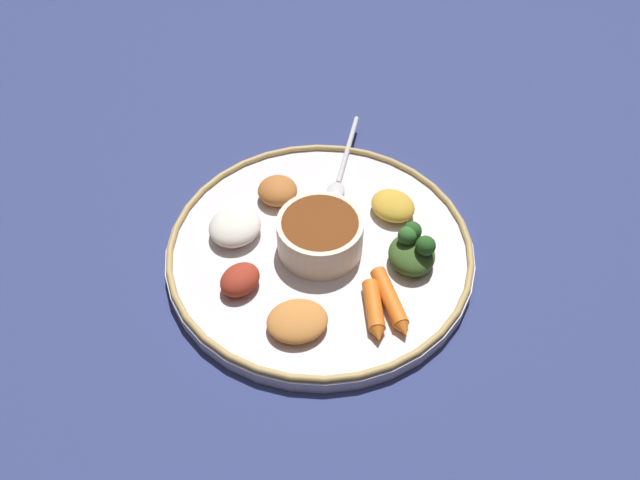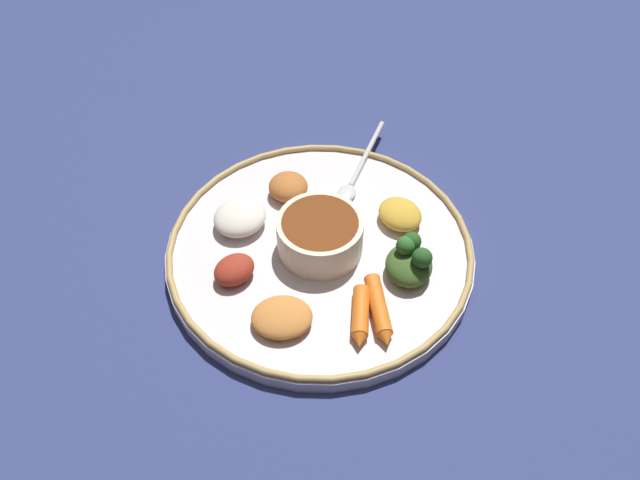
% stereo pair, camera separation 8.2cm
% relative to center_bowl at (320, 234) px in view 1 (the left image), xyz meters
% --- Properties ---
extents(ground_plane, '(2.40, 2.40, 0.00)m').
position_rel_center_bowl_xyz_m(ground_plane, '(0.00, 0.00, -0.04)').
color(ground_plane, navy).
extents(platter, '(0.38, 0.38, 0.02)m').
position_rel_center_bowl_xyz_m(platter, '(0.00, 0.00, -0.03)').
color(platter, silver).
rests_on(platter, ground_plane).
extents(platter_rim, '(0.38, 0.38, 0.01)m').
position_rel_center_bowl_xyz_m(platter_rim, '(0.00, 0.00, -0.02)').
color(platter_rim, tan).
rests_on(platter_rim, platter).
extents(center_bowl, '(0.10, 0.10, 0.05)m').
position_rel_center_bowl_xyz_m(center_bowl, '(0.00, 0.00, 0.00)').
color(center_bowl, beige).
rests_on(center_bowl, platter).
extents(spoon, '(0.10, 0.16, 0.01)m').
position_rel_center_bowl_xyz_m(spoon, '(0.07, -0.12, -0.02)').
color(spoon, silver).
rests_on(spoon, platter).
extents(greens_pile, '(0.08, 0.08, 0.05)m').
position_rel_center_bowl_xyz_m(greens_pile, '(-0.09, -0.06, -0.00)').
color(greens_pile, '#385623').
rests_on(greens_pile, platter).
extents(carrot_near_spoon, '(0.07, 0.07, 0.02)m').
position_rel_center_bowl_xyz_m(carrot_near_spoon, '(-0.11, 0.03, -0.02)').
color(carrot_near_spoon, orange).
rests_on(carrot_near_spoon, platter).
extents(carrot_outer, '(0.09, 0.06, 0.02)m').
position_rel_center_bowl_xyz_m(carrot_outer, '(-0.12, 0.01, -0.02)').
color(carrot_outer, orange).
rests_on(carrot_outer, platter).
extents(mound_lentil_yellow, '(0.06, 0.05, 0.03)m').
position_rel_center_bowl_xyz_m(mound_lentil_yellow, '(-0.03, -0.11, -0.01)').
color(mound_lentil_yellow, gold).
rests_on(mound_lentil_yellow, platter).
extents(mound_rice_white, '(0.07, 0.08, 0.03)m').
position_rel_center_bowl_xyz_m(mound_rice_white, '(0.09, 0.06, -0.01)').
color(mound_rice_white, silver).
rests_on(mound_rice_white, platter).
extents(mound_squash, '(0.09, 0.09, 0.02)m').
position_rel_center_bowl_xyz_m(mound_squash, '(-0.06, 0.10, -0.01)').
color(mound_squash, '#C67A38').
rests_on(mound_squash, platter).
extents(mound_chickpea, '(0.07, 0.07, 0.03)m').
position_rel_center_bowl_xyz_m(mound_chickpea, '(0.10, -0.02, -0.01)').
color(mound_chickpea, '#B2662D').
rests_on(mound_chickpea, platter).
extents(mound_beet, '(0.05, 0.05, 0.03)m').
position_rel_center_bowl_xyz_m(mound_beet, '(0.03, 0.11, -0.01)').
color(mound_beet, maroon).
rests_on(mound_beet, platter).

